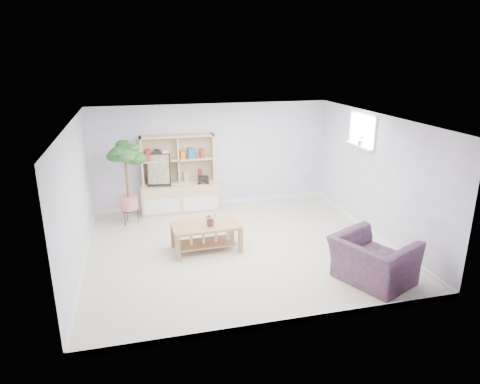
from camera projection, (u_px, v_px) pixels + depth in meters
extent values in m
cube|color=beige|center=(238.00, 248.00, 8.02)|extent=(5.50, 5.00, 0.01)
cube|color=white|center=(238.00, 119.00, 7.27)|extent=(5.50, 5.00, 0.01)
cube|color=silver|center=(213.00, 156.00, 9.95)|extent=(5.50, 0.01, 2.40)
cube|color=silver|center=(286.00, 244.00, 5.34)|extent=(5.50, 0.01, 2.40)
cube|color=silver|center=(76.00, 199.00, 7.01)|extent=(0.01, 5.00, 2.40)
cube|color=silver|center=(376.00, 176.00, 8.28)|extent=(0.01, 5.00, 2.40)
cube|color=white|center=(359.00, 146.00, 8.67)|extent=(0.14, 1.00, 0.04)
imported|color=#1B561C|center=(211.00, 219.00, 7.70)|extent=(0.28, 0.26, 0.25)
imported|color=navy|center=(373.00, 257.00, 6.71)|extent=(1.39, 1.46, 0.85)
imported|color=#1C4A21|center=(361.00, 140.00, 8.57)|extent=(0.15, 0.13, 0.22)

